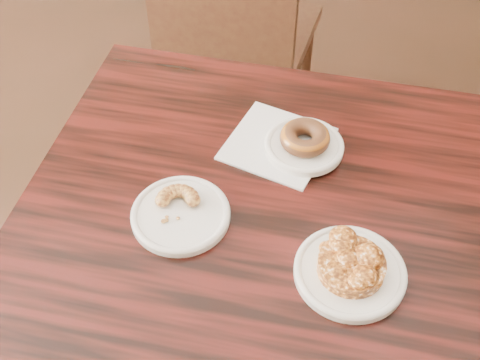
{
  "coord_description": "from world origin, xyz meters",
  "views": [
    {
      "loc": [
        0.15,
        -0.75,
        1.55
      ],
      "look_at": [
        0.16,
        -0.08,
        0.8
      ],
      "focal_mm": 45.0,
      "sensor_mm": 36.0,
      "label": 1
    }
  ],
  "objects_px": {
    "glazed_donut": "(305,138)",
    "apple_fritter": "(352,264)",
    "cafe_table": "(257,329)",
    "cruller_fragment": "(180,208)",
    "chair_far": "(241,35)"
  },
  "relations": [
    {
      "from": "chair_far",
      "to": "glazed_donut",
      "type": "xyz_separation_m",
      "value": [
        0.1,
        -0.81,
        0.33
      ]
    },
    {
      "from": "apple_fritter",
      "to": "cruller_fragment",
      "type": "distance_m",
      "value": 0.3
    },
    {
      "from": "apple_fritter",
      "to": "glazed_donut",
      "type": "bearing_deg",
      "value": 99.96
    },
    {
      "from": "apple_fritter",
      "to": "cruller_fragment",
      "type": "bearing_deg",
      "value": 156.32
    },
    {
      "from": "cafe_table",
      "to": "cruller_fragment",
      "type": "height_order",
      "value": "cruller_fragment"
    },
    {
      "from": "glazed_donut",
      "to": "apple_fritter",
      "type": "bearing_deg",
      "value": -80.04
    },
    {
      "from": "glazed_donut",
      "to": "cruller_fragment",
      "type": "relative_size",
      "value": 1.05
    },
    {
      "from": "chair_far",
      "to": "cruller_fragment",
      "type": "xyz_separation_m",
      "value": [
        -0.12,
        -0.97,
        0.32
      ]
    },
    {
      "from": "cruller_fragment",
      "to": "chair_far",
      "type": "bearing_deg",
      "value": 82.96
    },
    {
      "from": "cafe_table",
      "to": "cruller_fragment",
      "type": "xyz_separation_m",
      "value": [
        -0.14,
        0.01,
        0.4
      ]
    },
    {
      "from": "cafe_table",
      "to": "chair_far",
      "type": "distance_m",
      "value": 0.98
    },
    {
      "from": "glazed_donut",
      "to": "chair_far",
      "type": "bearing_deg",
      "value": 97.26
    },
    {
      "from": "cafe_table",
      "to": "glazed_donut",
      "type": "xyz_separation_m",
      "value": [
        0.08,
        0.17,
        0.41
      ]
    },
    {
      "from": "cafe_table",
      "to": "cruller_fragment",
      "type": "distance_m",
      "value": 0.42
    },
    {
      "from": "cafe_table",
      "to": "glazed_donut",
      "type": "height_order",
      "value": "glazed_donut"
    }
  ]
}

